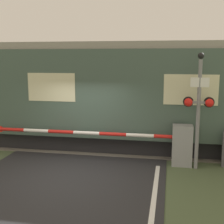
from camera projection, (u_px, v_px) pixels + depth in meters
The scene contains 5 objects.
ground_plane at pixel (73, 173), 8.90m from camera, with size 80.00×80.00×0.00m, color #475638.
track_bed at pixel (99, 142), 12.02m from camera, with size 36.00×3.20×0.13m.
train at pixel (67, 93), 11.91m from camera, with size 16.37×3.14×3.77m.
crossing_barrier at pixel (164, 143), 9.56m from camera, with size 6.40×0.44×1.25m.
signal_post at pixel (199, 104), 8.95m from camera, with size 0.89×0.26×3.40m.
Camera 1 is at (2.66, -8.10, 3.28)m, focal length 50.00 mm.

